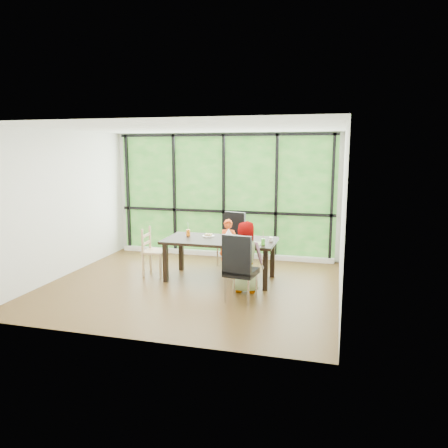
# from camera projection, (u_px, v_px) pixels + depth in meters

# --- Properties ---
(ground) EXTENTS (5.00, 5.00, 0.00)m
(ground) POSITION_uv_depth(u_px,v_px,m) (191.00, 285.00, 7.52)
(ground) COLOR black
(ground) RESTS_ON ground
(back_wall) EXTENTS (5.00, 0.00, 5.00)m
(back_wall) POSITION_uv_depth(u_px,v_px,m) (224.00, 195.00, 9.43)
(back_wall) COLOR silver
(back_wall) RESTS_ON ground
(foliage_backdrop) EXTENTS (4.80, 0.02, 2.65)m
(foliage_backdrop) POSITION_uv_depth(u_px,v_px,m) (224.00, 195.00, 9.41)
(foliage_backdrop) COLOR #1E531B
(foliage_backdrop) RESTS_ON back_wall
(window_mullions) EXTENTS (4.80, 0.06, 2.65)m
(window_mullions) POSITION_uv_depth(u_px,v_px,m) (224.00, 196.00, 9.37)
(window_mullions) COLOR black
(window_mullions) RESTS_ON back_wall
(window_sill) EXTENTS (4.80, 0.12, 0.10)m
(window_sill) POSITION_uv_depth(u_px,v_px,m) (223.00, 254.00, 9.55)
(window_sill) COLOR silver
(window_sill) RESTS_ON ground
(dining_table) EXTENTS (2.06, 1.12, 0.75)m
(dining_table) POSITION_uv_depth(u_px,v_px,m) (220.00, 259.00, 7.79)
(dining_table) COLOR black
(dining_table) RESTS_ON ground
(chair_window_leather) EXTENTS (0.57, 0.57, 1.08)m
(chair_window_leather) POSITION_uv_depth(u_px,v_px,m) (230.00, 240.00, 8.71)
(chair_window_leather) COLOR black
(chair_window_leather) RESTS_ON ground
(chair_interior_leather) EXTENTS (0.52, 0.52, 1.08)m
(chair_interior_leather) POSITION_uv_depth(u_px,v_px,m) (241.00, 267.00, 6.67)
(chair_interior_leather) COLOR black
(chair_interior_leather) RESTS_ON ground
(chair_end_beech) EXTENTS (0.42, 0.44, 0.90)m
(chair_end_beech) POSITION_uv_depth(u_px,v_px,m) (155.00, 251.00, 8.09)
(chair_end_beech) COLOR tan
(chair_end_beech) RESTS_ON ground
(child_toddler) EXTENTS (0.38, 0.26, 1.02)m
(child_toddler) POSITION_uv_depth(u_px,v_px,m) (228.00, 245.00, 8.34)
(child_toddler) COLOR #DF4813
(child_toddler) RESTS_ON ground
(child_older) EXTENTS (0.60, 0.41, 1.19)m
(child_older) POSITION_uv_depth(u_px,v_px,m) (246.00, 257.00, 7.08)
(child_older) COLOR slate
(child_older) RESTS_ON ground
(placemat) EXTENTS (0.44, 0.32, 0.01)m
(placemat) POSITION_uv_depth(u_px,v_px,m) (248.00, 243.00, 7.38)
(placemat) COLOR tan
(placemat) RESTS_ON dining_table
(plate_far) EXTENTS (0.22, 0.22, 0.01)m
(plate_far) POSITION_uv_depth(u_px,v_px,m) (208.00, 236.00, 7.99)
(plate_far) COLOR white
(plate_far) RESTS_ON dining_table
(plate_near) EXTENTS (0.25, 0.25, 0.02)m
(plate_near) POSITION_uv_depth(u_px,v_px,m) (249.00, 243.00, 7.40)
(plate_near) COLOR white
(plate_near) RESTS_ON dining_table
(orange_cup) EXTENTS (0.07, 0.07, 0.12)m
(orange_cup) POSITION_uv_depth(u_px,v_px,m) (188.00, 233.00, 8.04)
(orange_cup) COLOR orange
(orange_cup) RESTS_ON dining_table
(green_cup) EXTENTS (0.07, 0.07, 0.11)m
(green_cup) POSITION_uv_depth(u_px,v_px,m) (263.00, 242.00, 7.26)
(green_cup) COLOR #51C736
(green_cup) RESTS_ON dining_table
(white_mug) EXTENTS (0.07, 0.07, 0.07)m
(white_mug) POSITION_uv_depth(u_px,v_px,m) (271.00, 239.00, 7.55)
(white_mug) COLOR white
(white_mug) RESTS_ON dining_table
(tissue_box) EXTENTS (0.14, 0.14, 0.12)m
(tissue_box) POSITION_uv_depth(u_px,v_px,m) (229.00, 238.00, 7.54)
(tissue_box) COLOR tan
(tissue_box) RESTS_ON dining_table
(crepe_rolls_far) EXTENTS (0.15, 0.12, 0.04)m
(crepe_rolls_far) POSITION_uv_depth(u_px,v_px,m) (208.00, 235.00, 7.99)
(crepe_rolls_far) COLOR tan
(crepe_rolls_far) RESTS_ON plate_far
(crepe_rolls_near) EXTENTS (0.05, 0.12, 0.04)m
(crepe_rolls_near) POSITION_uv_depth(u_px,v_px,m) (249.00, 241.00, 7.40)
(crepe_rolls_near) COLOR tan
(crepe_rolls_near) RESTS_ON plate_near
(straw_white) EXTENTS (0.01, 0.04, 0.20)m
(straw_white) POSITION_uv_depth(u_px,v_px,m) (188.00, 227.00, 8.02)
(straw_white) COLOR white
(straw_white) RESTS_ON orange_cup
(straw_pink) EXTENTS (0.01, 0.04, 0.20)m
(straw_pink) POSITION_uv_depth(u_px,v_px,m) (263.00, 236.00, 7.24)
(straw_pink) COLOR pink
(straw_pink) RESTS_ON green_cup
(tissue) EXTENTS (0.12, 0.12, 0.11)m
(tissue) POSITION_uv_depth(u_px,v_px,m) (229.00, 232.00, 7.52)
(tissue) COLOR white
(tissue) RESTS_ON tissue_box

